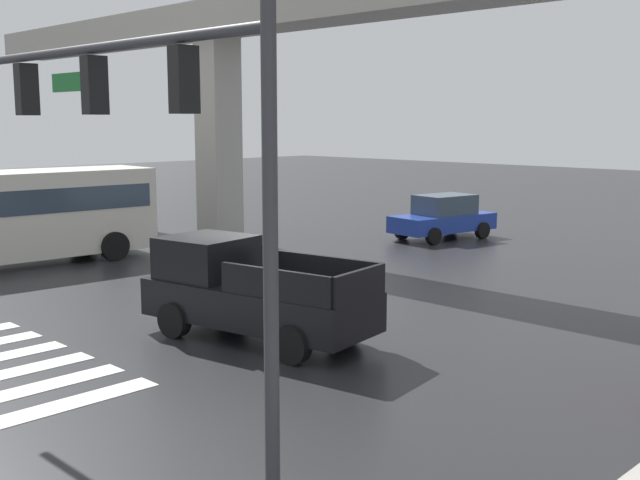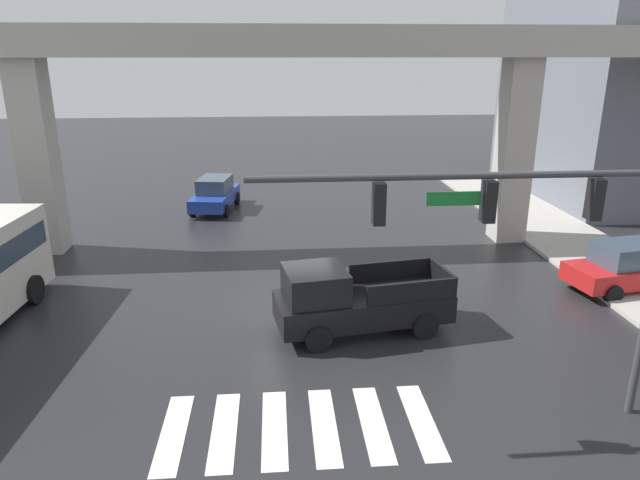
# 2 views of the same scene
# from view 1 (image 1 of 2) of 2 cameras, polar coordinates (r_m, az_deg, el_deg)

# --- Properties ---
(ground_plane) EXTENTS (120.00, 120.00, 0.00)m
(ground_plane) POSITION_cam_1_polar(r_m,az_deg,el_deg) (19.09, -5.04, -5.14)
(ground_plane) COLOR #232326
(crosswalk_stripes) EXTENTS (6.05, 2.80, 0.01)m
(crosswalk_stripes) POSITION_cam_1_polar(r_m,az_deg,el_deg) (16.01, -22.06, -8.48)
(crosswalk_stripes) COLOR silver
(crosswalk_stripes) RESTS_ON ground
(elevated_overpass) EXTENTS (52.26, 2.05, 8.93)m
(elevated_overpass) POSITION_cam_1_polar(r_m,az_deg,el_deg) (23.64, 7.76, 15.98)
(elevated_overpass) COLOR #ADA89E
(elevated_overpass) RESTS_ON ground
(pickup_truck) EXTENTS (5.34, 2.70, 2.08)m
(pickup_truck) POSITION_cam_1_polar(r_m,az_deg,el_deg) (16.51, -5.34, -3.83)
(pickup_truck) COLOR black
(pickup_truck) RESTS_ON ground
(sedan_blue) EXTENTS (2.45, 4.52, 1.72)m
(sedan_blue) POSITION_cam_1_polar(r_m,az_deg,el_deg) (30.66, 9.04, 1.68)
(sedan_blue) COLOR #1E3899
(sedan_blue) RESTS_ON ground
(traffic_signal_mast) EXTENTS (8.69, 0.32, 6.20)m
(traffic_signal_mast) POSITION_cam_1_polar(r_m,az_deg,el_deg) (10.93, -13.15, 8.40)
(traffic_signal_mast) COLOR #38383D
(traffic_signal_mast) RESTS_ON ground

